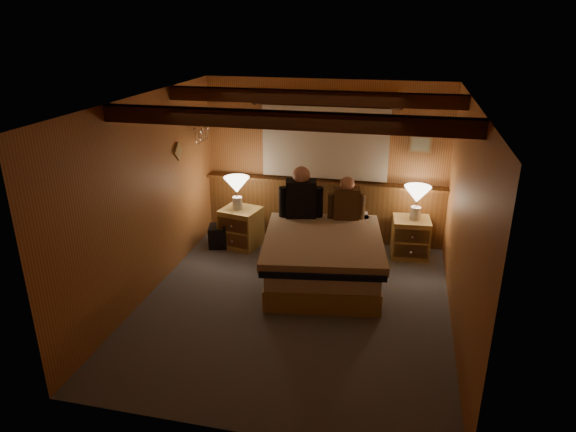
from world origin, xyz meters
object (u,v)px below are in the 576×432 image
(bed, at_px, (323,256))
(nightstand_right, at_px, (410,237))
(lamp_left, at_px, (237,187))
(person_left, at_px, (301,196))
(person_right, at_px, (346,201))
(duffel_bag, at_px, (227,236))
(lamp_right, at_px, (417,196))
(nightstand_left, at_px, (241,228))

(bed, relative_size, nightstand_right, 3.65)
(lamp_left, bearing_deg, person_left, -11.74)
(person_right, height_order, duffel_bag, person_right)
(duffel_bag, bearing_deg, person_left, -21.95)
(bed, relative_size, lamp_right, 4.27)
(duffel_bag, bearing_deg, lamp_right, -8.49)
(lamp_left, xyz_separation_m, duffel_bag, (-0.16, -0.05, -0.76))
(nightstand_right, xyz_separation_m, person_right, (-0.89, -0.35, 0.60))
(nightstand_right, relative_size, lamp_right, 1.17)
(person_left, height_order, person_right, person_left)
(lamp_right, height_order, duffel_bag, lamp_right)
(person_left, bearing_deg, lamp_left, 156.23)
(person_left, xyz_separation_m, duffel_bag, (-1.15, 0.16, -0.76))
(nightstand_left, xyz_separation_m, person_left, (0.95, -0.21, 0.64))
(lamp_left, bearing_deg, lamp_right, 4.95)
(lamp_left, relative_size, person_left, 0.65)
(nightstand_right, height_order, lamp_left, lamp_left)
(bed, relative_size, lamp_left, 4.27)
(nightstand_left, distance_m, nightstand_right, 2.46)
(lamp_left, bearing_deg, bed, -28.82)
(lamp_left, bearing_deg, nightstand_left, 7.00)
(nightstand_right, xyz_separation_m, duffel_bag, (-2.66, -0.26, -0.12))
(lamp_left, bearing_deg, nightstand_right, 4.99)
(bed, distance_m, person_left, 0.92)
(nightstand_left, bearing_deg, person_right, 6.83)
(person_left, relative_size, person_right, 1.20)
(bed, xyz_separation_m, person_right, (0.21, 0.63, 0.55))
(nightstand_left, xyz_separation_m, lamp_right, (2.49, 0.21, 0.61))
(person_right, bearing_deg, bed, -118.09)
(bed, distance_m, lamp_left, 1.70)
(bed, height_order, nightstand_left, bed)
(person_left, bearing_deg, duffel_bag, 160.15)
(lamp_left, xyz_separation_m, lamp_right, (2.53, 0.22, -0.02))
(bed, relative_size, person_right, 3.34)
(person_right, bearing_deg, duffel_bag, 167.17)
(nightstand_right, height_order, duffel_bag, nightstand_right)
(lamp_left, relative_size, person_right, 0.78)
(nightstand_left, distance_m, lamp_right, 2.57)
(bed, xyz_separation_m, nightstand_left, (-1.36, 0.77, -0.04))
(person_left, bearing_deg, nightstand_right, 3.66)
(person_right, bearing_deg, nightstand_left, 164.92)
(bed, bearing_deg, person_right, 63.04)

